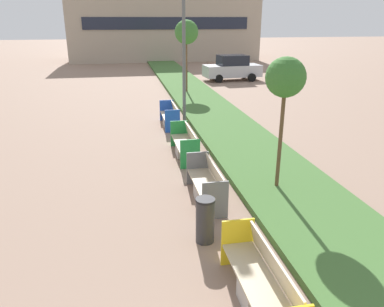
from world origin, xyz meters
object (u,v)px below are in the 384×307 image
object	(u,v)px
bench_blue_frame	(170,118)
litter_bin	(205,220)
bench_green_frame	(185,146)
street_lamp_post	(184,14)
sapling_tree_near	(285,79)
bench_yellow_frame	(260,286)
parked_car_distant	(232,68)
bench_grey_frame	(207,186)
sapling_tree_far	(186,32)

from	to	relation	value
bench_blue_frame	litter_bin	distance (m)	9.02
bench_green_frame	bench_blue_frame	world-z (taller)	same
street_lamp_post	sapling_tree_near	world-z (taller)	street_lamp_post
bench_green_frame	street_lamp_post	xyz separation A→B (m)	(0.61, 3.81, 4.18)
sapling_tree_near	bench_yellow_frame	bearing A→B (deg)	-116.17
bench_green_frame	parked_car_distant	bearing A→B (deg)	68.26
bench_blue_frame	street_lamp_post	bearing A→B (deg)	-4.20
bench_yellow_frame	parked_car_distant	xyz separation A→B (m)	(6.24, 22.79, 0.54)
parked_car_distant	bench_grey_frame	bearing A→B (deg)	-112.73
sapling_tree_near	parked_car_distant	xyz separation A→B (m)	(4.30, 18.83, -2.10)
sapling_tree_far	bench_blue_frame	bearing A→B (deg)	-105.55
bench_blue_frame	parked_car_distant	bearing A→B (deg)	62.11
bench_grey_frame	bench_green_frame	xyz separation A→B (m)	(0.00, 3.29, 0.01)
bench_green_frame	sapling_tree_far	world-z (taller)	sapling_tree_far
bench_yellow_frame	bench_grey_frame	bearing A→B (deg)	90.04
bench_yellow_frame	bench_grey_frame	size ratio (longest dim) A/B	1.11
street_lamp_post	sapling_tree_far	bearing A→B (deg)	79.27
sapling_tree_far	bench_yellow_frame	bearing A→B (deg)	-96.17
bench_yellow_frame	bench_blue_frame	distance (m)	10.99
bench_yellow_frame	parked_car_distant	size ratio (longest dim) A/B	0.53
bench_grey_frame	bench_blue_frame	distance (m)	7.14
sapling_tree_far	bench_grey_frame	bearing A→B (deg)	-97.84
sapling_tree_far	street_lamp_post	bearing A→B (deg)	-100.73
sapling_tree_near	sapling_tree_far	xyz separation A→B (m)	(0.00, 14.03, 0.62)
sapling_tree_near	litter_bin	bearing A→B (deg)	-140.66
bench_green_frame	sapling_tree_near	distance (m)	4.57
street_lamp_post	sapling_tree_near	bearing A→B (deg)	-79.19
bench_grey_frame	bench_green_frame	distance (m)	3.29
bench_yellow_frame	litter_bin	distance (m)	2.04
bench_green_frame	sapling_tree_far	xyz separation A→B (m)	(1.94, 10.85, 3.26)
bench_blue_frame	parked_car_distant	distance (m)	13.36
bench_yellow_frame	bench_blue_frame	size ratio (longest dim) A/B	1.14
bench_green_frame	parked_car_distant	distance (m)	16.86
litter_bin	bench_yellow_frame	bearing A→B (deg)	-76.72
bench_yellow_frame	bench_grey_frame	xyz separation A→B (m)	(-0.00, 3.85, -0.01)
bench_yellow_frame	sapling_tree_far	size ratio (longest dim) A/B	0.53
litter_bin	street_lamp_post	xyz separation A→B (m)	(1.08, 8.96, 4.06)
bench_grey_frame	litter_bin	size ratio (longest dim) A/B	2.11
bench_grey_frame	parked_car_distant	size ratio (longest dim) A/B	0.48
bench_green_frame	sapling_tree_far	size ratio (longest dim) A/B	0.53
bench_green_frame	sapling_tree_far	bearing A→B (deg)	79.84
bench_yellow_frame	bench_green_frame	xyz separation A→B (m)	(-0.00, 7.14, -0.00)
litter_bin	sapling_tree_near	xyz separation A→B (m)	(2.41, 1.98, 2.52)
bench_green_frame	parked_car_distant	world-z (taller)	parked_car_distant
bench_grey_frame	street_lamp_post	xyz separation A→B (m)	(0.61, 7.09, 4.19)
bench_yellow_frame	bench_grey_frame	distance (m)	3.85
bench_green_frame	litter_bin	distance (m)	5.18
bench_grey_frame	sapling_tree_far	xyz separation A→B (m)	(1.95, 14.14, 3.27)
sapling_tree_near	bench_green_frame	bearing A→B (deg)	121.43
bench_green_frame	sapling_tree_near	bearing A→B (deg)	-58.57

